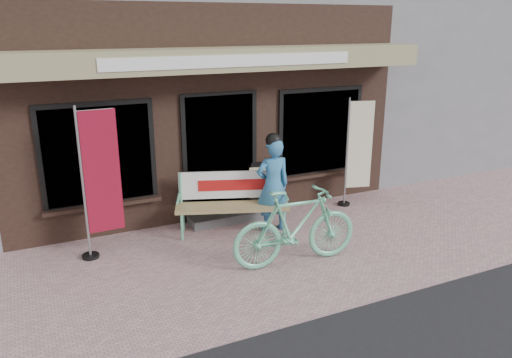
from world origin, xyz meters
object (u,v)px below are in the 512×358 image
person (273,183)px  bench (232,198)px  bicycle (296,227)px  menu_stand (260,186)px  nobori_cream (357,151)px  nobori_red (99,180)px

person → bench: bearing=163.9°
bicycle → menu_stand: 2.14m
nobori_cream → menu_stand: size_ratio=2.21×
bench → nobori_cream: (2.57, 0.18, 0.47)m
bench → nobori_red: 2.12m
bench → person: size_ratio=1.14×
bicycle → nobori_cream: bearing=-48.8°
nobori_red → menu_stand: 3.00m
person → nobori_red: (-2.66, 0.22, 0.35)m
bicycle → bench: bearing=18.5°
bench → menu_stand: (0.80, 0.64, -0.11)m
nobori_red → bicycle: bearing=-34.0°
bicycle → nobori_red: size_ratio=0.83×
bench → bicycle: 1.50m
nobori_cream → person: bearing=-152.6°
person → nobori_red: nobori_red is taller
person → bicycle: person is taller
bench → bicycle: size_ratio=1.00×
bicycle → nobori_cream: (2.22, 1.64, 0.49)m
nobori_red → menu_stand: (2.84, 0.66, -0.68)m
bicycle → nobori_cream: nobori_cream is taller
bicycle → menu_stand: bicycle is taller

